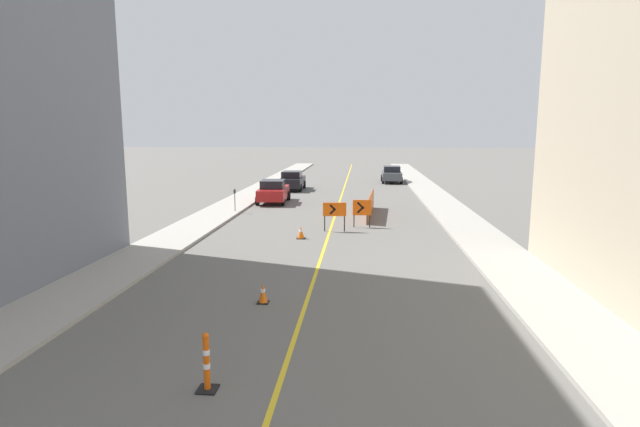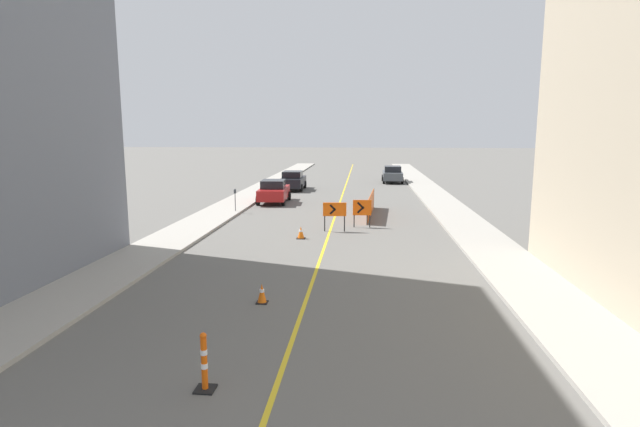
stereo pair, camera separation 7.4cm
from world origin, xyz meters
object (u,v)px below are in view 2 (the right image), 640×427
(parked_car_curb_near, at_px, (274,191))
(parked_car_curb_far, at_px, (392,174))
(traffic_cone_second, at_px, (262,293))
(parked_car_curb_mid, at_px, (293,180))
(arrow_barricade_secondary, at_px, (362,209))
(traffic_cone_third, at_px, (301,233))
(parking_meter_near_curb, at_px, (235,195))
(arrow_barricade_primary, at_px, (335,211))
(delineator_post_front, at_px, (204,365))

(parked_car_curb_near, distance_m, parked_car_curb_far, 17.10)
(traffic_cone_second, relative_size, parked_car_curb_mid, 0.13)
(arrow_barricade_secondary, relative_size, parked_car_curb_near, 0.32)
(traffic_cone_second, distance_m, traffic_cone_third, 8.77)
(parking_meter_near_curb, bearing_deg, arrow_barricade_secondary, -27.06)
(traffic_cone_third, distance_m, arrow_barricade_secondary, 4.14)
(parked_car_curb_far, bearing_deg, traffic_cone_second, -98.32)
(traffic_cone_third, bearing_deg, parking_meter_near_curb, 125.21)
(parked_car_curb_near, height_order, parking_meter_near_curb, parked_car_curb_near)
(traffic_cone_third, xyz_separation_m, arrow_barricade_primary, (1.45, 1.79, 0.76))
(parking_meter_near_curb, bearing_deg, arrow_barricade_primary, -38.98)
(traffic_cone_third, relative_size, parking_meter_near_curb, 0.42)
(arrow_barricade_primary, bearing_deg, parking_meter_near_curb, 136.69)
(delineator_post_front, height_order, parked_car_curb_far, parked_car_curb_far)
(traffic_cone_second, height_order, traffic_cone_third, traffic_cone_second)
(arrow_barricade_primary, height_order, arrow_barricade_secondary, arrow_barricade_primary)
(traffic_cone_second, xyz_separation_m, parked_car_curb_mid, (-3.07, 27.86, 0.52))
(delineator_post_front, bearing_deg, parked_car_curb_far, 81.82)
(parked_car_curb_near, bearing_deg, traffic_cone_second, -83.82)
(traffic_cone_second, bearing_deg, delineator_post_front, -91.10)
(delineator_post_front, relative_size, parking_meter_near_curb, 0.87)
(delineator_post_front, bearing_deg, traffic_cone_third, 89.52)
(parked_car_curb_far, bearing_deg, parked_car_curb_mid, -140.60)
(traffic_cone_third, relative_size, parked_car_curb_near, 0.13)
(traffic_cone_second, relative_size, delineator_post_front, 0.50)
(parked_car_curb_near, height_order, parked_car_curb_far, same)
(parked_car_curb_near, xyz_separation_m, parked_car_curb_far, (8.92, 14.60, 0.00))
(delineator_post_front, height_order, arrow_barricade_secondary, arrow_barricade_secondary)
(arrow_barricade_primary, distance_m, parked_car_curb_near, 10.75)
(parked_car_curb_near, relative_size, parked_car_curb_far, 1.01)
(parked_car_curb_far, height_order, parking_meter_near_curb, parked_car_curb_far)
(traffic_cone_third, distance_m, arrow_barricade_primary, 2.42)
(arrow_barricade_primary, bearing_deg, traffic_cone_third, -133.39)
(delineator_post_front, relative_size, parked_car_curb_far, 0.27)
(parking_meter_near_curb, bearing_deg, traffic_cone_third, -54.79)
(arrow_barricade_secondary, xyz_separation_m, parked_car_curb_near, (-6.11, 8.43, -0.17))
(delineator_post_front, relative_size, parked_car_curb_mid, 0.27)
(delineator_post_front, bearing_deg, traffic_cone_second, 88.90)
(traffic_cone_second, distance_m, parked_car_curb_far, 35.24)
(arrow_barricade_secondary, bearing_deg, parked_car_curb_mid, 108.33)
(traffic_cone_second, distance_m, arrow_barricade_primary, 10.69)
(parked_car_curb_near, xyz_separation_m, parking_meter_near_curb, (-1.55, -4.52, 0.27))
(arrow_barricade_primary, xyz_separation_m, arrow_barricade_secondary, (1.34, 1.20, -0.07))
(traffic_cone_third, relative_size, parked_car_curb_mid, 0.13)
(traffic_cone_second, bearing_deg, parked_car_curb_far, 80.83)
(traffic_cone_second, bearing_deg, parking_meter_near_curb, 107.19)
(delineator_post_front, xyz_separation_m, parked_car_curb_near, (-3.21, 25.12, 0.30))
(arrow_barricade_primary, height_order, parked_car_curb_mid, parked_car_curb_mid)
(delineator_post_front, bearing_deg, arrow_barricade_secondary, 80.13)
(traffic_cone_second, bearing_deg, traffic_cone_third, 89.86)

